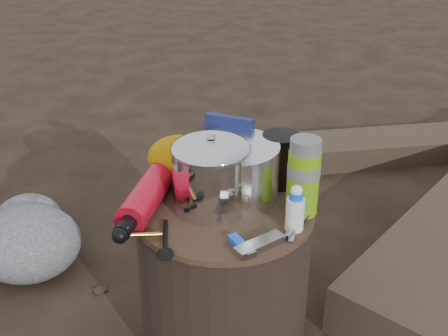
# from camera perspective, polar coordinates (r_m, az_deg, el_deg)

# --- Properties ---
(ground) EXTENTS (60.00, 60.00, 0.00)m
(ground) POSITION_cam_1_polar(r_m,az_deg,el_deg) (1.48, 0.00, -16.73)
(ground) COLOR black
(ground) RESTS_ON ground
(stump) EXTENTS (0.41, 0.41, 0.38)m
(stump) POSITION_cam_1_polar(r_m,az_deg,el_deg) (1.35, 0.00, -10.96)
(stump) COLOR black
(stump) RESTS_ON ground
(log_small) EXTENTS (1.20, 0.57, 0.10)m
(log_small) POSITION_cam_1_polar(r_m,az_deg,el_deg) (2.45, 19.05, 2.27)
(log_small) COLOR #3E3124
(log_small) RESTS_ON ground
(foil_windscreen) EXTENTS (0.22, 0.22, 0.13)m
(foil_windscreen) POSITION_cam_1_polar(r_m,az_deg,el_deg) (1.26, 0.91, -0.29)
(foil_windscreen) COLOR silver
(foil_windscreen) RESTS_ON stump
(camping_pot) EXTENTS (0.17, 0.17, 0.17)m
(camping_pot) POSITION_cam_1_polar(r_m,az_deg,el_deg) (1.20, -1.35, -0.52)
(camping_pot) COLOR silver
(camping_pot) RESTS_ON stump
(fuel_bottle) EXTENTS (0.09, 0.29, 0.07)m
(fuel_bottle) POSITION_cam_1_polar(r_m,az_deg,el_deg) (1.23, -8.16, -2.95)
(fuel_bottle) COLOR red
(fuel_bottle) RESTS_ON stump
(thermos) EXTENTS (0.07, 0.07, 0.18)m
(thermos) POSITION_cam_1_polar(r_m,az_deg,el_deg) (1.20, 8.35, -0.95)
(thermos) COLOR #6BA711
(thermos) RESTS_ON stump
(travel_mug) EXTENTS (0.09, 0.09, 0.13)m
(travel_mug) POSITION_cam_1_polar(r_m,az_deg,el_deg) (1.32, 5.91, 0.83)
(travel_mug) COLOR black
(travel_mug) RESTS_ON stump
(stuff_sack) EXTENTS (0.17, 0.14, 0.11)m
(stuff_sack) POSITION_cam_1_polar(r_m,az_deg,el_deg) (1.34, -4.58, 1.04)
(stuff_sack) COLOR #B87E00
(stuff_sack) RESTS_ON stump
(food_pouch) EXTENTS (0.13, 0.05, 0.16)m
(food_pouch) POSITION_cam_1_polar(r_m,az_deg,el_deg) (1.35, 0.44, 2.25)
(food_pouch) COLOR #151B4E
(food_pouch) RESTS_ON stump
(lighter) EXTENTS (0.07, 0.08, 0.01)m
(lighter) POSITION_cam_1_polar(r_m,az_deg,el_deg) (1.11, 1.63, -7.93)
(lighter) COLOR blue
(lighter) RESTS_ON stump
(multitool) EXTENTS (0.10, 0.10, 0.02)m
(multitool) POSITION_cam_1_polar(r_m,az_deg,el_deg) (1.11, 3.77, -8.05)
(multitool) COLOR #A3A3A8
(multitool) RESTS_ON stump
(pot_grabber) EXTENTS (0.07, 0.14, 0.01)m
(pot_grabber) POSITION_cam_1_polar(r_m,az_deg,el_deg) (1.18, 7.56, -5.87)
(pot_grabber) COLOR #A3A3A8
(pot_grabber) RESTS_ON stump
(spork) EXTENTS (0.06, 0.14, 0.01)m
(spork) POSITION_cam_1_polar(r_m,az_deg,el_deg) (1.14, -6.18, -7.13)
(spork) COLOR black
(spork) RESTS_ON stump
(squeeze_bottle) EXTENTS (0.04, 0.04, 0.09)m
(squeeze_bottle) POSITION_cam_1_polar(r_m,az_deg,el_deg) (1.16, 7.50, -4.42)
(squeeze_bottle) COLOR white
(squeeze_bottle) RESTS_ON stump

